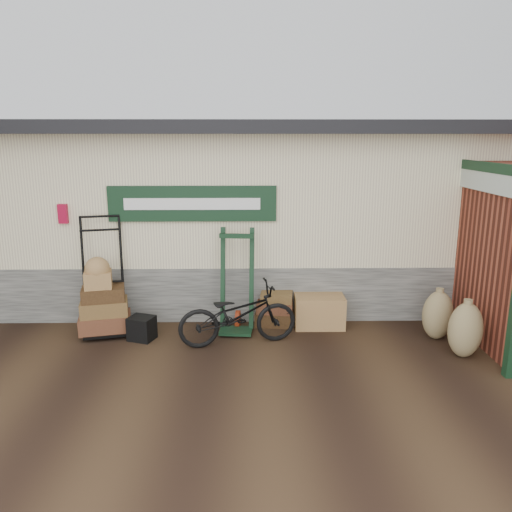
{
  "coord_description": "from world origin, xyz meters",
  "views": [
    {
      "loc": [
        0.55,
        -6.73,
        2.97
      ],
      "look_at": [
        0.68,
        0.9,
        1.13
      ],
      "focal_mm": 35.0,
      "sensor_mm": 36.0,
      "label": 1
    }
  ],
  "objects": [
    {
      "name": "wicker_hamper",
      "position": [
        1.69,
        0.77,
        0.25
      ],
      "size": [
        0.78,
        0.52,
        0.51
      ],
      "primitive_type": "cube",
      "rotation": [
        0.0,
        0.0,
        -0.01
      ],
      "color": "brown",
      "rests_on": "ground"
    },
    {
      "name": "suitcase_stack",
      "position": [
        0.99,
        0.85,
        0.28
      ],
      "size": [
        0.66,
        0.46,
        0.55
      ],
      "primitive_type": null,
      "rotation": [
        0.0,
        0.0,
        -0.12
      ],
      "color": "#352011",
      "rests_on": "ground"
    },
    {
      "name": "ground",
      "position": [
        0.0,
        0.0,
        0.0
      ],
      "size": [
        80.0,
        80.0,
        0.0
      ],
      "primitive_type": "plane",
      "color": "black",
      "rests_on": "ground"
    },
    {
      "name": "bicycle",
      "position": [
        0.41,
        0.08,
        0.5
      ],
      "size": [
        0.96,
        1.82,
        1.01
      ],
      "primitive_type": "imported",
      "rotation": [
        0.0,
        0.0,
        1.79
      ],
      "color": "black",
      "rests_on": "ground"
    },
    {
      "name": "burlap_sack_left",
      "position": [
        3.38,
        0.23,
        0.37
      ],
      "size": [
        0.52,
        0.45,
        0.74
      ],
      "primitive_type": "ellipsoid",
      "rotation": [
        0.0,
        0.0,
        0.15
      ],
      "color": "olive",
      "rests_on": "ground"
    },
    {
      "name": "station_building",
      "position": [
        -0.01,
        2.74,
        1.61
      ],
      "size": [
        14.4,
        4.1,
        3.2
      ],
      "color": "#4C4C47",
      "rests_on": "ground"
    },
    {
      "name": "green_barrow",
      "position": [
        0.39,
        0.61,
        0.8
      ],
      "size": [
        0.63,
        0.55,
        1.61
      ],
      "primitive_type": null,
      "rotation": [
        0.0,
        0.0,
        -0.1
      ],
      "color": "black",
      "rests_on": "ground"
    },
    {
      "name": "brick_outbuilding",
      "position": [
        4.7,
        1.19,
        1.3
      ],
      "size": [
        1.71,
        4.51,
        2.62
      ],
      "color": "maroon",
      "rests_on": "ground"
    },
    {
      "name": "black_trunk",
      "position": [
        -1.03,
        0.28,
        0.18
      ],
      "size": [
        0.44,
        0.4,
        0.35
      ],
      "primitive_type": "cube",
      "rotation": [
        0.0,
        0.0,
        -0.34
      ],
      "color": "black",
      "rests_on": "ground"
    },
    {
      "name": "burlap_sack_right",
      "position": [
        3.52,
        -0.4,
        0.39
      ],
      "size": [
        0.58,
        0.52,
        0.78
      ],
      "primitive_type": "ellipsoid",
      "rotation": [
        0.0,
        0.0,
        0.27
      ],
      "color": "olive",
      "rests_on": "ground"
    },
    {
      "name": "porter_trolley",
      "position": [
        -1.67,
        0.66,
        0.91
      ],
      "size": [
        1.04,
        0.87,
        1.83
      ],
      "primitive_type": null,
      "rotation": [
        0.0,
        0.0,
        0.22
      ],
      "color": "black",
      "rests_on": "ground"
    }
  ]
}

